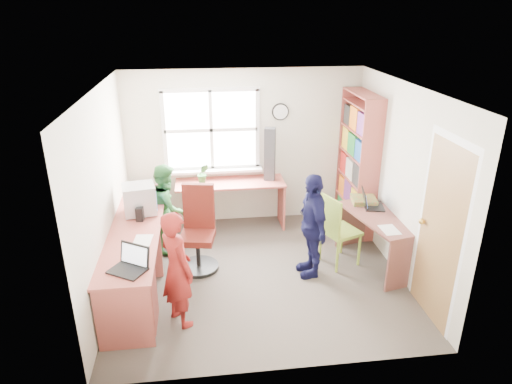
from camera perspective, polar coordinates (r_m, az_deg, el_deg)
room at (r=5.57m, az=0.31°, el=1.00°), size 3.64×3.44×2.44m
l_desk at (r=5.55m, az=-12.94°, el=-8.42°), size 2.38×2.95×0.75m
right_desk at (r=6.21m, az=15.06°, el=-4.55°), size 0.84×1.33×0.71m
bookshelf at (r=7.01m, az=12.54°, el=3.16°), size 0.30×1.02×2.10m
swivel_chair at (r=6.02m, az=-7.22°, el=-5.14°), size 0.61×0.61×1.12m
wooden_chair at (r=6.09m, az=10.05°, el=-4.46°), size 0.56×0.56×0.99m
crt_monitor at (r=6.00m, az=-14.36°, el=-0.89°), size 0.46×0.42×0.39m
laptop_left at (r=4.86m, az=-15.42°, el=-8.67°), size 0.46×0.44×0.24m
laptop_right at (r=6.35m, az=14.06°, el=-1.32°), size 0.35×0.40×0.24m
speaker_a at (r=5.84m, az=-14.32°, el=-2.71°), size 0.10×0.10×0.18m
speaker_b at (r=6.34m, az=-14.22°, el=-0.73°), size 0.10×0.10×0.17m
cd_tower at (r=6.91m, az=1.74°, el=4.76°), size 0.19×0.18×0.81m
game_box at (r=6.48m, az=13.32°, el=-0.97°), size 0.37×0.37×0.07m
paper_a at (r=5.40m, az=-13.98°, el=-5.88°), size 0.22×0.30×0.00m
paper_b at (r=5.79m, az=16.35°, el=-4.55°), size 0.21×0.29×0.00m
potted_plant at (r=6.87m, az=-6.65°, el=2.28°), size 0.17×0.14×0.31m
person_red at (r=4.95m, az=-9.84°, el=-9.47°), size 0.53×0.58×1.33m
person_green at (r=6.48m, az=-11.03°, el=-1.91°), size 0.48×0.61×1.26m
person_navy at (r=5.77m, az=7.01°, el=-4.16°), size 0.39×0.83×1.37m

